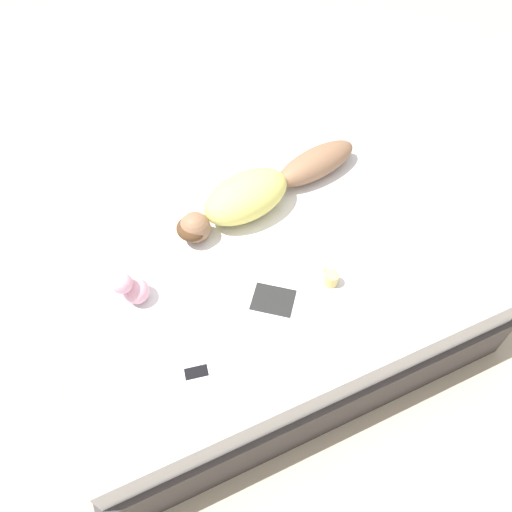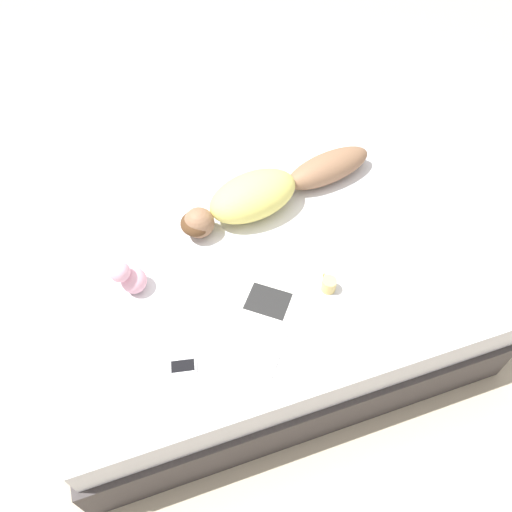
# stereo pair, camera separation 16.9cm
# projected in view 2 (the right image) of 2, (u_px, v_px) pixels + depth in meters

# --- Properties ---
(ground_plane) EXTENTS (12.00, 12.00, 0.00)m
(ground_plane) POSITION_uv_depth(u_px,v_px,m) (255.00, 299.00, 3.19)
(ground_plane) COLOR #B7A88E
(bed) EXTENTS (1.88, 2.31, 0.54)m
(bed) POSITION_uv_depth(u_px,v_px,m) (255.00, 275.00, 2.98)
(bed) COLOR #383333
(bed) RESTS_ON ground_plane
(person) EXTENTS (0.48, 1.28, 0.24)m
(person) POSITION_uv_depth(u_px,v_px,m) (271.00, 190.00, 2.89)
(person) COLOR brown
(person) RESTS_ON bed
(open_magazine) EXTENTS (0.60, 0.57, 0.01)m
(open_magazine) POSITION_uv_depth(u_px,v_px,m) (260.00, 322.00, 2.46)
(open_magazine) COLOR white
(open_magazine) RESTS_ON bed
(coffee_mug) EXTENTS (0.11, 0.08, 0.08)m
(coffee_mug) POSITION_uv_depth(u_px,v_px,m) (329.00, 284.00, 2.56)
(coffee_mug) COLOR tan
(coffee_mug) RESTS_ON bed
(cell_phone) EXTENTS (0.10, 0.14, 0.01)m
(cell_phone) POSITION_uv_depth(u_px,v_px,m) (183.00, 366.00, 2.32)
(cell_phone) COLOR silver
(cell_phone) RESTS_ON bed
(plush_toy) EXTENTS (0.15, 0.17, 0.21)m
(plush_toy) POSITION_uv_depth(u_px,v_px,m) (129.00, 278.00, 2.52)
(plush_toy) COLOR #DB9EB2
(plush_toy) RESTS_ON bed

